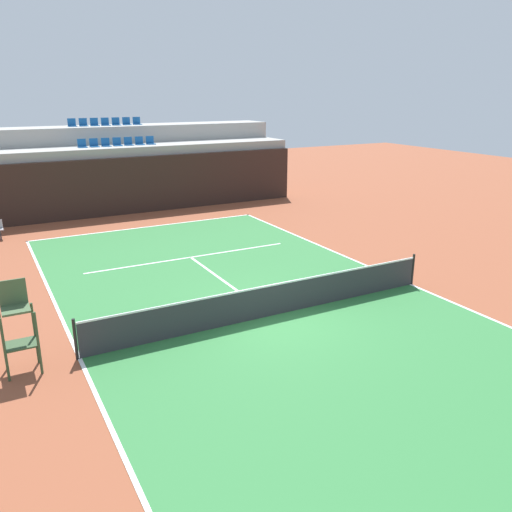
% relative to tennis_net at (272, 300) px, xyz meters
% --- Properties ---
extents(ground_plane, '(80.00, 80.00, 0.00)m').
position_rel_tennis_net_xyz_m(ground_plane, '(0.00, 0.00, -0.51)').
color(ground_plane, brown).
extents(court_surface, '(11.00, 24.00, 0.01)m').
position_rel_tennis_net_xyz_m(court_surface, '(0.00, 0.00, -0.50)').
color(court_surface, '#2D7238').
rests_on(court_surface, ground_plane).
extents(baseline_far, '(11.00, 0.10, 0.00)m').
position_rel_tennis_net_xyz_m(baseline_far, '(0.00, 11.95, -0.50)').
color(baseline_far, white).
rests_on(baseline_far, court_surface).
extents(sideline_left, '(0.10, 24.00, 0.00)m').
position_rel_tennis_net_xyz_m(sideline_left, '(-5.45, 0.00, -0.50)').
color(sideline_left, white).
rests_on(sideline_left, court_surface).
extents(sideline_right, '(0.10, 24.00, 0.00)m').
position_rel_tennis_net_xyz_m(sideline_right, '(5.45, 0.00, -0.50)').
color(sideline_right, white).
rests_on(sideline_right, court_surface).
extents(service_line_far, '(8.26, 0.10, 0.00)m').
position_rel_tennis_net_xyz_m(service_line_far, '(0.00, 6.40, -0.50)').
color(service_line_far, white).
rests_on(service_line_far, court_surface).
extents(centre_service_line, '(0.10, 6.40, 0.00)m').
position_rel_tennis_net_xyz_m(centre_service_line, '(0.00, 3.20, -0.50)').
color(centre_service_line, white).
rests_on(centre_service_line, court_surface).
extents(back_wall, '(19.69, 0.30, 2.98)m').
position_rel_tennis_net_xyz_m(back_wall, '(0.00, 15.29, 0.98)').
color(back_wall, black).
rests_on(back_wall, ground_plane).
extents(stands_tier_lower, '(19.69, 2.40, 3.46)m').
position_rel_tennis_net_xyz_m(stands_tier_lower, '(0.00, 16.64, 1.22)').
color(stands_tier_lower, '#9E9E99').
rests_on(stands_tier_lower, ground_plane).
extents(stands_tier_upper, '(19.69, 2.40, 4.40)m').
position_rel_tennis_net_xyz_m(stands_tier_upper, '(0.00, 19.04, 1.69)').
color(stands_tier_upper, '#9E9E99').
rests_on(stands_tier_upper, ground_plane).
extents(seating_row_lower, '(4.13, 0.44, 0.44)m').
position_rel_tennis_net_xyz_m(seating_row_lower, '(0.00, 16.74, 3.08)').
color(seating_row_lower, '#145193').
rests_on(seating_row_lower, stands_tier_lower).
extents(seating_row_upper, '(4.13, 0.44, 0.44)m').
position_rel_tennis_net_xyz_m(seating_row_upper, '(0.00, 19.14, 4.01)').
color(seating_row_upper, '#145193').
rests_on(seating_row_upper, stands_tier_upper).
extents(tennis_net, '(11.08, 0.08, 1.07)m').
position_rel_tennis_net_xyz_m(tennis_net, '(0.00, 0.00, 0.00)').
color(tennis_net, black).
rests_on(tennis_net, court_surface).
extents(umpire_chair, '(0.76, 0.66, 2.20)m').
position_rel_tennis_net_xyz_m(umpire_chair, '(-6.70, 0.06, 0.68)').
color(umpire_chair, '#334C2D').
rests_on(umpire_chair, ground_plane).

